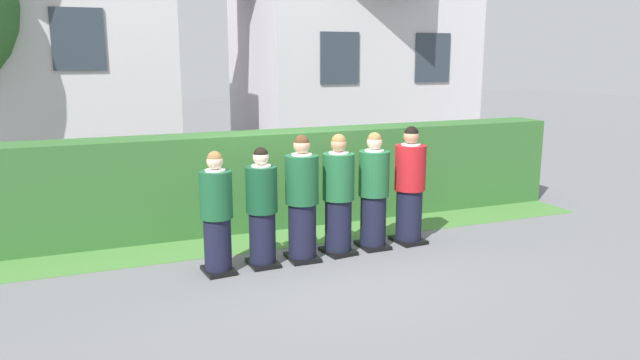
% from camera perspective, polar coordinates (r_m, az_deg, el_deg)
% --- Properties ---
extents(ground_plane, '(60.00, 60.00, 0.00)m').
position_cam_1_polar(ground_plane, '(8.25, 0.00, -7.16)').
color(ground_plane, slate).
extents(student_front_row_0, '(0.40, 0.47, 1.54)m').
position_cam_1_polar(student_front_row_0, '(7.53, -9.74, -3.37)').
color(student_front_row_0, black).
rests_on(student_front_row_0, ground).
extents(student_front_row_1, '(0.40, 0.50, 1.55)m').
position_cam_1_polar(student_front_row_1, '(7.72, -5.52, -2.85)').
color(student_front_row_1, black).
rests_on(student_front_row_1, ground).
extents(student_front_row_2, '(0.43, 0.48, 1.67)m').
position_cam_1_polar(student_front_row_2, '(7.89, -1.71, -2.01)').
color(student_front_row_2, black).
rests_on(student_front_row_2, ground).
extents(student_front_row_3, '(0.44, 0.51, 1.65)m').
position_cam_1_polar(student_front_row_3, '(8.14, 1.75, -1.65)').
color(student_front_row_3, black).
rests_on(student_front_row_3, ground).
extents(student_front_row_4, '(0.43, 0.51, 1.64)m').
position_cam_1_polar(student_front_row_4, '(8.42, 5.09, -1.28)').
color(student_front_row_4, black).
rests_on(student_front_row_4, ground).
extents(student_in_red_blazer, '(0.44, 0.55, 1.69)m').
position_cam_1_polar(student_in_red_blazer, '(8.71, 8.48, -0.73)').
color(student_in_red_blazer, black).
rests_on(student_in_red_blazer, ground).
extents(hedge, '(9.87, 0.70, 1.49)m').
position_cam_1_polar(hedge, '(9.60, -3.81, 0.18)').
color(hedge, '#33662D').
rests_on(hedge, ground).
extents(school_building_main, '(5.48, 4.44, 5.73)m').
position_cam_1_polar(school_building_main, '(15.63, 2.70, 12.80)').
color(school_building_main, silver).
rests_on(school_building_main, ground).
extents(lawn_strip, '(9.87, 0.90, 0.01)m').
position_cam_1_polar(lawn_strip, '(9.05, -2.16, -5.39)').
color(lawn_strip, '#477A38').
rests_on(lawn_strip, ground).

